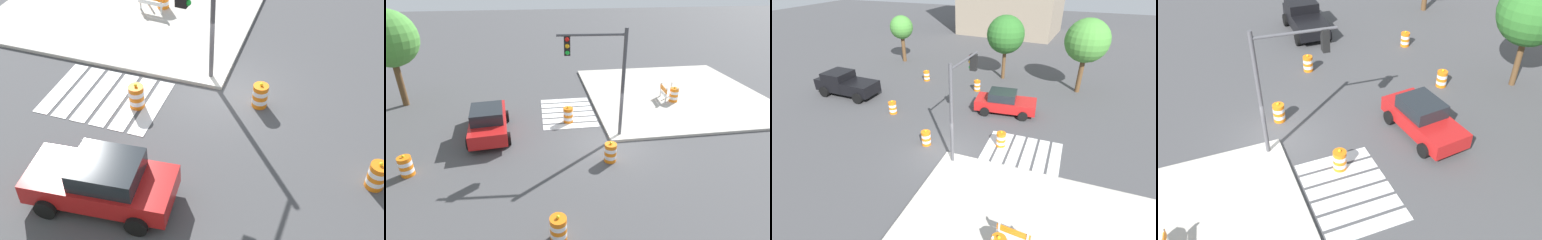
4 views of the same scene
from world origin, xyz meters
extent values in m
plane|color=#474749|center=(0.00, 0.00, 0.00)|extent=(120.00, 120.00, 0.00)
cube|color=silver|center=(2.12, 1.80, 0.01)|extent=(0.60, 3.20, 0.02)
cube|color=silver|center=(2.88, 1.80, 0.01)|extent=(0.60, 3.20, 0.02)
cube|color=silver|center=(3.62, 1.80, 0.01)|extent=(0.60, 3.20, 0.02)
cube|color=silver|center=(4.38, 1.80, 0.01)|extent=(0.60, 3.20, 0.02)
cube|color=silver|center=(5.12, 1.80, 0.01)|extent=(0.60, 3.20, 0.02)
cube|color=silver|center=(5.88, 1.80, 0.01)|extent=(0.60, 3.20, 0.02)
cube|color=red|center=(1.88, 6.28, 0.68)|extent=(4.46, 2.25, 0.70)
cube|color=#1E2328|center=(1.63, 6.25, 1.33)|extent=(2.05, 1.78, 0.60)
cylinder|color=black|center=(3.13, 7.36, 0.33)|extent=(0.68, 0.30, 0.66)
cylinder|color=black|center=(3.31, 5.46, 0.33)|extent=(0.68, 0.30, 0.66)
cylinder|color=black|center=(0.44, 7.09, 0.33)|extent=(0.68, 0.30, 0.66)
cylinder|color=black|center=(0.63, 5.20, 0.33)|extent=(0.68, 0.30, 0.66)
cylinder|color=orange|center=(2.67, 1.91, 0.09)|extent=(0.56, 0.56, 0.18)
cylinder|color=white|center=(2.67, 1.91, 0.27)|extent=(0.56, 0.56, 0.18)
cylinder|color=orange|center=(2.67, 1.91, 0.45)|extent=(0.56, 0.56, 0.18)
cylinder|color=white|center=(2.67, 1.91, 0.63)|extent=(0.56, 0.56, 0.18)
cylinder|color=orange|center=(2.67, 1.91, 0.81)|extent=(0.56, 0.56, 0.18)
sphere|color=yellow|center=(2.67, 1.91, 0.96)|extent=(0.12, 0.12, 0.12)
cylinder|color=orange|center=(-5.74, 3.20, 0.09)|extent=(0.56, 0.56, 0.18)
cylinder|color=white|center=(-5.74, 3.20, 0.27)|extent=(0.56, 0.56, 0.18)
cylinder|color=orange|center=(-5.74, 3.20, 0.45)|extent=(0.56, 0.56, 0.18)
cylinder|color=white|center=(-5.74, 3.20, 0.63)|extent=(0.56, 0.56, 0.18)
cylinder|color=orange|center=(-5.74, 3.20, 0.81)|extent=(0.56, 0.56, 0.18)
sphere|color=yellow|center=(-5.74, 3.20, 0.96)|extent=(0.12, 0.12, 0.12)
cylinder|color=orange|center=(-1.57, 0.44, 0.09)|extent=(0.56, 0.56, 0.18)
cylinder|color=white|center=(-1.57, 0.44, 0.27)|extent=(0.56, 0.56, 0.18)
cylinder|color=orange|center=(-1.57, 0.44, 0.45)|extent=(0.56, 0.56, 0.18)
cylinder|color=white|center=(-1.57, 0.44, 0.63)|extent=(0.56, 0.56, 0.18)
cylinder|color=orange|center=(-1.57, 0.44, 0.81)|extent=(0.56, 0.56, 0.18)
sphere|color=yellow|center=(-1.57, 0.44, 0.96)|extent=(0.12, 0.12, 0.12)
cylinder|color=orange|center=(4.42, -5.33, 0.24)|extent=(0.56, 0.56, 0.18)
cylinder|color=white|center=(4.42, -5.33, 0.42)|extent=(0.56, 0.56, 0.18)
cube|color=silver|center=(4.28, -4.72, 0.65)|extent=(0.08, 0.08, 1.00)
cube|color=white|center=(4.83, -4.75, 0.60)|extent=(1.30, 0.16, 0.20)
cylinder|color=#4C4C51|center=(0.60, -0.60, 2.90)|extent=(0.18, 0.18, 5.50)
sphere|color=green|center=(0.60, 2.13, 4.60)|extent=(0.20, 0.20, 0.20)
camera|label=1|loc=(-3.54, 14.23, 11.10)|focal=44.71mm
camera|label=2|loc=(-12.82, 3.59, 7.95)|focal=27.90mm
camera|label=3|loc=(5.67, -12.06, 9.68)|focal=26.42mm
camera|label=4|loc=(13.99, -2.29, 11.33)|focal=37.17mm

